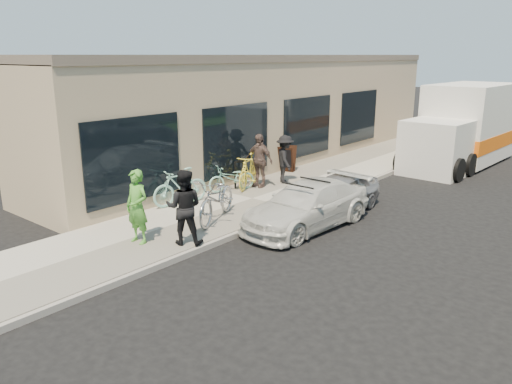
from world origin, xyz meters
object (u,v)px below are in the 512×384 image
Objects in this scene: bike_rack at (240,170)px; woman_rider at (137,207)px; bystander_b at (259,160)px; sedan_white at (307,205)px; man_standing at (184,207)px; cruiser_bike_c at (249,171)px; bystander_a at (285,159)px; sandwich_board at (287,159)px; cruiser_bike_a at (180,187)px; cruiser_bike_b at (232,178)px; moving_truck at (463,129)px; sedan_silver at (338,193)px; tandem_bike at (217,199)px.

bike_rack is 5.36m from woman_rider.
bike_rack is 0.52× the size of bystander_b.
man_standing is (-1.22, -3.01, 0.42)m from sedan_white.
cruiser_bike_c is at bearing 98.31° from woman_rider.
bystander_a is at bearing 139.41° from sedan_white.
bystander_b is (0.59, -2.30, 0.38)m from sandwich_board.
cruiser_bike_a is at bearing -89.61° from bike_rack.
sandwich_board is at bearing 101.62° from bystander_b.
sandwich_board is at bearing 117.06° from cruiser_bike_b.
sedan_white is at bearing -34.16° from bystander_b.
moving_truck is (4.14, 6.06, 0.76)m from sandwich_board.
cruiser_bike_b is (-2.22, 3.97, -0.44)m from man_standing.
cruiser_bike_b is 0.91× the size of bystander_b.
sandwich_board is at bearing 102.83° from cruiser_bike_a.
bystander_b is (0.42, 2.95, 0.33)m from cruiser_bike_a.
bystander_b is (-0.33, -0.92, 0.06)m from bystander_a.
sedan_silver is 8.74m from moving_truck.
woman_rider is at bearing -95.13° from sandwich_board.
sedan_white is at bearing -47.64° from cruiser_bike_c.
moving_truck is 8.11m from bystander_a.
bystander_b is (-1.91, 4.91, 0.01)m from man_standing.
woman_rider reaches higher than sandwich_board.
bike_rack reaches higher than cruiser_bike_b.
woman_rider reaches higher than tandem_bike.
sandwich_board is 0.60× the size of cruiser_bike_b.
cruiser_bike_b is (0.13, -0.55, -0.12)m from bike_rack.
cruiser_bike_c reaches higher than sedan_white.
bystander_a is at bearing -111.14° from moving_truck.
cruiser_bike_c is (-1.50, 2.96, -0.03)m from tandem_bike.
bike_rack is 0.52× the size of woman_rider.
cruiser_bike_a is 1.01× the size of bystander_b.
woman_rider is (-0.26, -2.26, 0.27)m from tandem_bike.
woman_rider is at bearing -49.09° from cruiser_bike_a.
tandem_bike is at bearing -85.11° from cruiser_bike_c.
cruiser_bike_c is 1.05× the size of bystander_b.
bike_rack is 0.57m from cruiser_bike_b.
sedan_silver is 1.86× the size of bystander_b.
man_standing is 1.10× the size of cruiser_bike_b.
bystander_a reaches higher than cruiser_bike_c.
sedan_white is 2.57× the size of bystander_a.
moving_truck is 3.79× the size of bystander_b.
woman_rider is 1.06× the size of bystander_a.
moving_truck reaches higher than cruiser_bike_c.
bystander_a is (0.77, 1.32, 0.26)m from bike_rack.
cruiser_bike_a is at bearing -145.04° from sedan_silver.
woman_rider is at bearing -119.34° from tandem_bike.
sedan_white is 3.66m from cruiser_bike_c.
cruiser_bike_a is (0.18, -5.25, 0.05)m from sandwich_board.
bike_rack is at bearing -103.79° from sandwich_board.
cruiser_bike_c is (0.43, -2.61, 0.07)m from sandwich_board.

